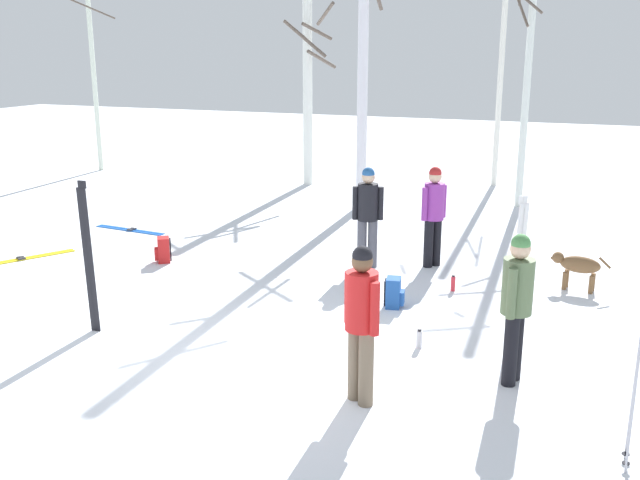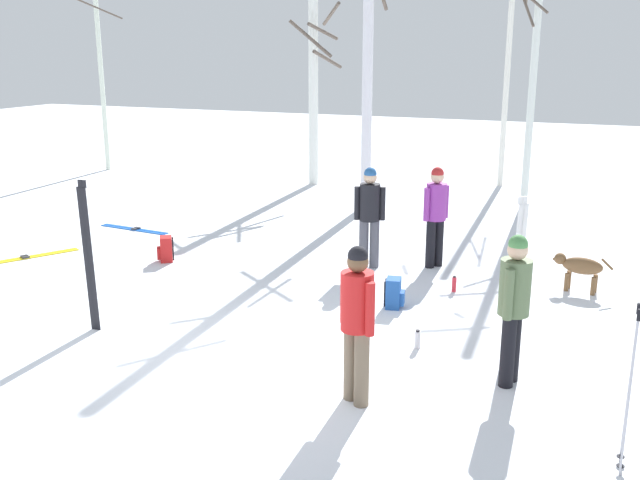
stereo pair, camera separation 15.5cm
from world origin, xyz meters
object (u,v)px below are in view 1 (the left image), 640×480
(water_bottle_1, at_px, (419,339))
(birch_tree_1, at_px, (308,73))
(backpack_1, at_px, (163,250))
(birch_tree_2, at_px, (364,25))
(ski_pair_lying_0, at_px, (130,230))
(person_2, at_px, (361,315))
(birch_tree_0, at_px, (90,37))
(ski_pair_planted_0, at_px, (88,258))
(birch_tree_3, at_px, (502,54))
(person_1, at_px, (368,211))
(ski_pair_lying_1, at_px, (24,259))
(water_bottle_0, at_px, (453,283))
(person_3, at_px, (517,299))
(ski_poles_0, at_px, (635,382))
(backpack_0, at_px, (394,293))
(birch_tree_4, at_px, (529,49))
(dog, at_px, (577,266))
(person_0, at_px, (434,210))
(ski_pair_planted_2, at_px, (518,268))

(water_bottle_1, height_order, birch_tree_1, birch_tree_1)
(backpack_1, xyz_separation_m, birch_tree_2, (1.82, 5.41, 3.86))
(ski_pair_lying_0, relative_size, backpack_1, 3.80)
(person_2, distance_m, birch_tree_0, 16.52)
(ski_pair_planted_0, relative_size, water_bottle_1, 8.19)
(ski_pair_planted_0, relative_size, birch_tree_3, 0.30)
(person_1, bearing_deg, person_2, -72.91)
(ski_pair_planted_0, distance_m, ski_pair_lying_1, 4.12)
(ski_pair_planted_0, distance_m, water_bottle_0, 5.36)
(person_1, xyz_separation_m, person_3, (2.84, -3.54, 0.00))
(ski_poles_0, height_order, backpack_0, ski_poles_0)
(ski_pair_planted_0, distance_m, backpack_0, 4.22)
(ski_pair_lying_1, distance_m, water_bottle_1, 7.54)
(ski_pair_lying_1, xyz_separation_m, birch_tree_4, (7.60, 7.64, 3.56))
(ski_pair_lying_0, bearing_deg, backpack_1, -40.83)
(ski_poles_0, bearing_deg, water_bottle_1, 141.58)
(ski_pair_planted_0, distance_m, water_bottle_1, 4.35)
(backpack_0, xyz_separation_m, birch_tree_1, (-4.77, 8.35, 2.74))
(water_bottle_0, bearing_deg, ski_pair_lying_1, -171.56)
(dog, xyz_separation_m, water_bottle_0, (-1.75, -0.75, -0.27))
(birch_tree_0, distance_m, birch_tree_4, 12.38)
(dog, relative_size, ski_pair_lying_0, 0.53)
(person_1, distance_m, ski_pair_lying_1, 6.14)
(ski_pair_lying_0, height_order, birch_tree_1, birch_tree_1)
(water_bottle_0, relative_size, birch_tree_3, 0.04)
(birch_tree_0, bearing_deg, dog, -24.62)
(backpack_0, bearing_deg, backpack_1, 170.92)
(person_2, bearing_deg, person_0, 94.50)
(dog, height_order, water_bottle_0, dog)
(ski_poles_0, relative_size, birch_tree_2, 0.19)
(birch_tree_2, bearing_deg, ski_pair_lying_0, -134.48)
(dog, height_order, backpack_1, dog)
(ski_pair_lying_0, height_order, birch_tree_0, birch_tree_0)
(person_0, distance_m, water_bottle_1, 3.62)
(person_3, relative_size, ski_pair_lying_0, 1.03)
(ski_pair_lying_1, bearing_deg, ski_pair_planted_0, -34.05)
(dog, xyz_separation_m, ski_pair_lying_1, (-9.15, -1.85, -0.38))
(person_0, relative_size, person_1, 1.00)
(person_2, height_order, ski_pair_lying_1, person_2)
(ski_pair_planted_0, xyz_separation_m, water_bottle_0, (4.10, 3.34, -0.88))
(ski_pair_planted_0, height_order, water_bottle_1, ski_pair_planted_0)
(water_bottle_1, bearing_deg, dog, 60.67)
(ski_pair_lying_0, distance_m, birch_tree_3, 10.47)
(person_0, distance_m, ski_poles_0, 6.12)
(water_bottle_0, bearing_deg, person_0, 117.38)
(person_0, distance_m, dog, 2.46)
(birch_tree_1, xyz_separation_m, birch_tree_4, (5.62, -0.79, 0.62))
(dog, distance_m, birch_tree_3, 9.17)
(ski_pair_planted_0, height_order, ski_pair_planted_2, ski_pair_planted_0)
(water_bottle_1, bearing_deg, ski_pair_lying_0, 152.54)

